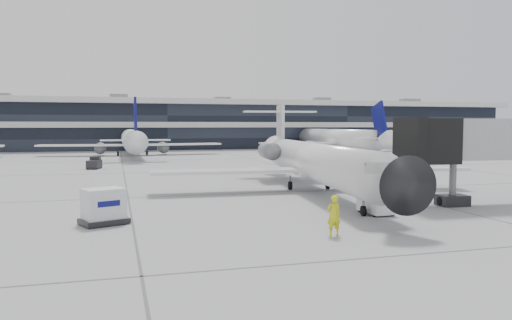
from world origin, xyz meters
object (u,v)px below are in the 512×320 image
object	(u,v)px
baggage_tug	(375,203)
ramp_worker	(334,216)
regional_jet	(313,160)
cargo_uld	(104,207)

from	to	relation	value
baggage_tug	ramp_worker	bearing A→B (deg)	-137.88
regional_jet	baggage_tug	distance (m)	10.92
regional_jet	baggage_tug	bearing A→B (deg)	-84.75
regional_jet	cargo_uld	bearing A→B (deg)	-142.34
baggage_tug	cargo_uld	size ratio (longest dim) A/B	0.84
regional_jet	ramp_worker	world-z (taller)	regional_jet
regional_jet	baggage_tug	size ratio (longest dim) A/B	13.70
cargo_uld	regional_jet	bearing A→B (deg)	8.50
ramp_worker	baggage_tug	bearing A→B (deg)	-138.72
ramp_worker	baggage_tug	world-z (taller)	ramp_worker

